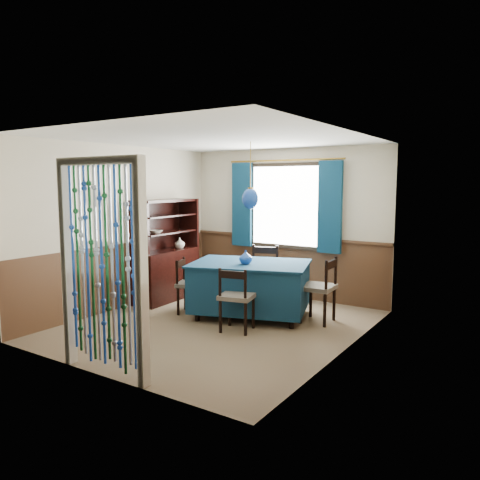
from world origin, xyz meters
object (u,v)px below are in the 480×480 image
Objects in this scene: dining_table at (250,286)px; pendant_lamp at (250,198)px; sideboard at (166,265)px; vase_table at (246,258)px; bowl_shelf at (156,232)px; chair_near at (236,297)px; vase_sideboard at (180,242)px; chair_far at (263,274)px; chair_left at (189,284)px; chair_right at (320,288)px.

pendant_lamp reaches higher than dining_table.
vase_table is (1.72, -0.23, 0.30)m from sideboard.
sideboard reaches higher than bowl_shelf.
chair_near is 2.20m from vase_sideboard.
bowl_shelf is (-1.48, -0.85, 0.67)m from chair_far.
sideboard is 0.46m from vase_sideboard.
chair_far reaches higher than chair_left.
pendant_lamp is at bearing -6.50° from sideboard.
chair_far is at bearing 123.49° from chair_left.
chair_right is 4.00× the size of bowl_shelf.
chair_near is 1.39m from chair_far.
pendant_lamp is 5.27× the size of vase_table.
pendant_lamp is at bearing -13.42° from vase_sideboard.
pendant_lamp is (0.17, -0.66, 1.21)m from chair_far.
vase_table reaches higher than chair_near.
sideboard is 1.78× the size of pendant_lamp.
chair_left is 3.56× the size of bowl_shelf.
chair_left is 4.06× the size of vase_sideboard.
vase_table is 0.89× the size of vase_sideboard.
vase_sideboard is (-1.86, 1.07, 0.48)m from chair_near.
sideboard reaches higher than chair_near.
vase_table is (-0.20, 0.55, 0.43)m from chair_near.
vase_table is 0.78× the size of bowl_shelf.
chair_near is 1.13m from chair_left.
bowl_shelf is at bearing -173.61° from pendant_lamp.
dining_table is 1.81m from bowl_shelf.
dining_table is at bearing 93.72° from chair_near.
chair_far is at bearing 104.42° from pendant_lamp.
sideboard is (-1.92, 0.78, 0.13)m from chair_near.
pendant_lamp reaches higher than chair_near.
chair_far is 1.03× the size of chair_right.
chair_near is at bearing -25.14° from sideboard.
bowl_shelf is (-1.86, 0.49, 0.71)m from chair_near.
vase_sideboard reaches higher than chair_left.
vase_table is (-0.95, -0.42, 0.40)m from chair_right.
sideboard is at bearing 1.34° from chair_far.
bowl_shelf reaches higher than vase_table.
sideboard is at bearing 144.50° from chair_near.
vase_sideboard is at bearing 85.21° from chair_right.
chair_far is at bearing 69.30° from chair_right.
chair_far reaches higher than chair_right.
chair_left is 1.92m from chair_right.
sideboard reaches higher than vase_sideboard.
chair_near is at bearing -14.79° from bowl_shelf.
chair_right is (0.96, 0.29, 0.03)m from dining_table.
dining_table is 0.68m from chair_far.
chair_far is at bearing 102.49° from vase_table.
vase_sideboard is at bearing -8.34° from chair_far.
chair_near is 0.51× the size of sideboard.
chair_far is 1.01× the size of pendant_lamp.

